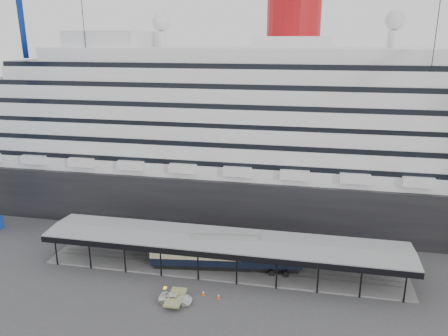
# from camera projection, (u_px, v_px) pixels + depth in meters

# --- Properties ---
(ground) EXTENTS (200.00, 200.00, 0.00)m
(ground) POSITION_uv_depth(u_px,v_px,m) (216.00, 285.00, 63.55)
(ground) COLOR #3A3A3D
(ground) RESTS_ON ground
(cruise_ship) EXTENTS (130.00, 30.00, 43.90)m
(cruise_ship) POSITION_uv_depth(u_px,v_px,m) (250.00, 122.00, 88.39)
(cruise_ship) COLOR black
(cruise_ship) RESTS_ON ground
(platform_canopy) EXTENTS (56.00, 9.18, 5.30)m
(platform_canopy) POSITION_uv_depth(u_px,v_px,m) (223.00, 255.00, 67.57)
(platform_canopy) COLOR slate
(platform_canopy) RESTS_ON ground
(port_truck) EXTENTS (4.60, 2.23, 1.26)m
(port_truck) POSITION_uv_depth(u_px,v_px,m) (176.00, 298.00, 59.25)
(port_truck) COLOR silver
(port_truck) RESTS_ON ground
(pullman_carriage) EXTENTS (23.49, 6.01, 22.87)m
(pullman_carriage) POSITION_uv_depth(u_px,v_px,m) (226.00, 253.00, 67.36)
(pullman_carriage) COLOR black
(pullman_carriage) RESTS_ON ground
(traffic_cone_left) EXTENTS (0.47, 0.47, 0.69)m
(traffic_cone_left) POSITION_uv_depth(u_px,v_px,m) (179.00, 291.00, 61.58)
(traffic_cone_left) COLOR #D14D0B
(traffic_cone_left) RESTS_ON ground
(traffic_cone_mid) EXTENTS (0.49, 0.49, 0.77)m
(traffic_cone_mid) POSITION_uv_depth(u_px,v_px,m) (203.00, 293.00, 60.94)
(traffic_cone_mid) COLOR #E5490C
(traffic_cone_mid) RESTS_ON ground
(traffic_cone_right) EXTENTS (0.44, 0.44, 0.78)m
(traffic_cone_right) POSITION_uv_depth(u_px,v_px,m) (219.00, 296.00, 60.18)
(traffic_cone_right) COLOR #F8400D
(traffic_cone_right) RESTS_ON ground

